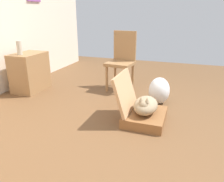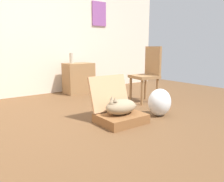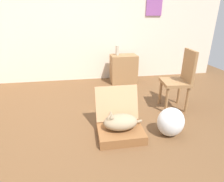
# 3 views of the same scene
# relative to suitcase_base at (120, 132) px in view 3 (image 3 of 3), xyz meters

# --- Properties ---
(ground_plane) EXTENTS (7.68, 7.68, 0.00)m
(ground_plane) POSITION_rel_suitcase_base_xyz_m (-0.31, 0.20, -0.06)
(ground_plane) COLOR brown
(ground_plane) RESTS_ON ground
(wall_back) EXTENTS (6.40, 0.15, 2.60)m
(wall_back) POSITION_rel_suitcase_base_xyz_m (-0.31, 2.46, 1.24)
(wall_back) COLOR beige
(wall_back) RESTS_ON ground
(suitcase_base) EXTENTS (0.57, 0.47, 0.12)m
(suitcase_base) POSITION_rel_suitcase_base_xyz_m (0.00, 0.00, 0.00)
(suitcase_base) COLOR brown
(suitcase_base) RESTS_ON ground
(suitcase_lid) EXTENTS (0.57, 0.18, 0.46)m
(suitcase_lid) POSITION_rel_suitcase_base_xyz_m (0.00, 0.25, 0.29)
(suitcase_lid) COLOR tan
(suitcase_lid) RESTS_ON suitcase_base
(cat) EXTENTS (0.51, 0.28, 0.24)m
(cat) POSITION_rel_suitcase_base_xyz_m (-0.01, 0.00, 0.16)
(cat) COLOR #998466
(cat) RESTS_ON suitcase_base
(plastic_bag_white) EXTENTS (0.35, 0.30, 0.38)m
(plastic_bag_white) POSITION_rel_suitcase_base_xyz_m (0.64, -0.07, 0.13)
(plastic_bag_white) COLOR silver
(plastic_bag_white) RESTS_ON ground
(side_table) EXTENTS (0.58, 0.40, 0.63)m
(side_table) POSITION_rel_suitcase_base_xyz_m (0.50, 2.05, 0.26)
(side_table) COLOR olive
(side_table) RESTS_ON ground
(vase_tall) EXTENTS (0.08, 0.08, 0.21)m
(vase_tall) POSITION_rel_suitcase_base_xyz_m (0.35, 2.07, 0.68)
(vase_tall) COLOR #B7AD99
(vase_tall) RESTS_ON side_table
(chair) EXTENTS (0.45, 0.46, 0.97)m
(chair) POSITION_rel_suitcase_base_xyz_m (1.10, 0.63, 0.46)
(chair) COLOR olive
(chair) RESTS_ON ground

